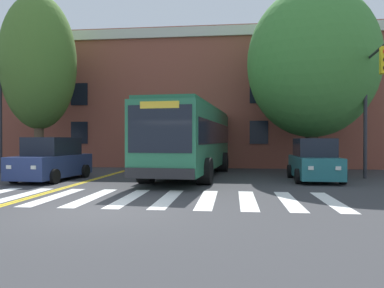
# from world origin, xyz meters

# --- Properties ---
(ground_plane) EXTENTS (120.00, 120.00, 0.00)m
(ground_plane) POSITION_xyz_m (0.00, 0.00, 0.00)
(ground_plane) COLOR #38383A
(crosswalk) EXTENTS (14.49, 3.66, 0.01)m
(crosswalk) POSITION_xyz_m (-0.94, 2.08, 0.00)
(crosswalk) COLOR white
(crosswalk) RESTS_ON ground
(lane_line_yellow_inner) EXTENTS (0.12, 36.00, 0.01)m
(lane_line_yellow_inner) POSITION_xyz_m (-2.87, 16.08, 0.00)
(lane_line_yellow_inner) COLOR gold
(lane_line_yellow_inner) RESTS_ON ground
(lane_line_yellow_outer) EXTENTS (0.12, 36.00, 0.01)m
(lane_line_yellow_outer) POSITION_xyz_m (-2.71, 16.08, 0.00)
(lane_line_yellow_outer) COLOR gold
(lane_line_yellow_outer) RESTS_ON ground
(city_bus) EXTENTS (3.50, 11.55, 3.30)m
(city_bus) POSITION_xyz_m (1.29, 9.22, 1.82)
(city_bus) COLOR #28704C
(city_bus) RESTS_ON ground
(car_navy_near_lane) EXTENTS (2.20, 4.32, 1.85)m
(car_navy_near_lane) POSITION_xyz_m (-4.48, 6.55, 0.85)
(car_navy_near_lane) COLOR navy
(car_navy_near_lane) RESTS_ON ground
(car_teal_far_lane) EXTENTS (1.94, 3.84, 1.80)m
(car_teal_far_lane) POSITION_xyz_m (6.71, 7.57, 0.83)
(car_teal_far_lane) COLOR #236B70
(car_teal_far_lane) RESTS_ON ground
(car_white_behind_bus) EXTENTS (2.25, 4.14, 1.69)m
(car_white_behind_bus) POSITION_xyz_m (0.99, 18.99, 0.78)
(car_white_behind_bus) COLOR white
(car_white_behind_bus) RESTS_ON ground
(traffic_light_near_corner) EXTENTS (0.56, 3.25, 5.74)m
(traffic_light_near_corner) POSITION_xyz_m (9.07, 7.57, 3.83)
(traffic_light_near_corner) COLOR #28282D
(traffic_light_near_corner) RESTS_ON ground
(street_tree_curbside_large) EXTENTS (8.51, 8.62, 9.46)m
(street_tree_curbside_large) POSITION_xyz_m (7.25, 10.85, 5.65)
(street_tree_curbside_large) COLOR #4C3D2D
(street_tree_curbside_large) RESTS_ON ground
(street_tree_curbside_small) EXTENTS (5.18, 5.34, 9.78)m
(street_tree_curbside_small) POSITION_xyz_m (-7.43, 10.84, 6.02)
(street_tree_curbside_small) COLOR brown
(street_tree_curbside_small) RESTS_ON ground
(building_facade) EXTENTS (42.30, 9.86, 8.76)m
(building_facade) POSITION_xyz_m (-0.84, 18.93, 4.38)
(building_facade) COLOR brown
(building_facade) RESTS_ON ground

